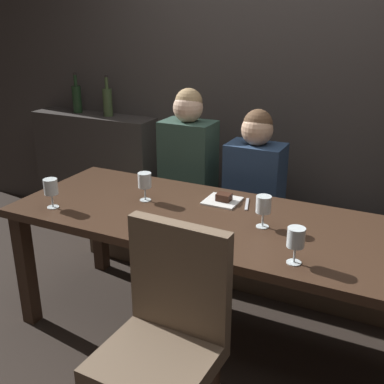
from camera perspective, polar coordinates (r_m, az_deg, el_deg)
ground at (r=2.85m, az=2.45°, el=-16.82°), size 9.00×9.00×0.00m
back_wall_tiled at (r=3.42m, az=11.53°, el=16.48°), size 6.00×0.12×3.00m
back_counter at (r=4.15m, az=-11.35°, el=2.73°), size 1.10×0.28×0.95m
dining_table at (r=2.50m, az=2.68°, el=-4.92°), size 2.20×0.84×0.74m
banquette_bench at (r=3.28m, az=7.51°, el=-6.76°), size 2.50×0.44×0.45m
chair_near_side at (r=1.96m, az=-3.16°, el=-16.33°), size 0.46×0.46×0.98m
diner_redhead at (r=3.24m, az=-0.46°, el=4.80°), size 0.36×0.24×0.83m
diner_bearded at (r=3.05m, az=7.65°, el=2.69°), size 0.36×0.24×0.73m
wine_bottle_dark_red at (r=4.12m, az=-13.75°, el=10.97°), size 0.08×0.08×0.33m
wine_bottle_pale_label at (r=3.92m, az=-10.17°, el=10.75°), size 0.08×0.08×0.33m
wine_glass_near_right at (r=2.03m, az=12.45°, el=-5.49°), size 0.08×0.08×0.16m
wine_glass_end_right at (r=2.65m, az=-5.74°, el=1.26°), size 0.08×0.08×0.16m
wine_glass_end_left at (r=2.33m, az=8.62°, el=-1.62°), size 0.08×0.08×0.16m
wine_glass_center_back at (r=2.65m, az=-16.70°, el=0.53°), size 0.08×0.08×0.16m
dessert_plate at (r=2.66m, az=3.75°, el=-0.91°), size 0.19×0.19×0.05m
fork_on_table at (r=2.64m, az=6.65°, el=-1.47°), size 0.06×0.17×0.01m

